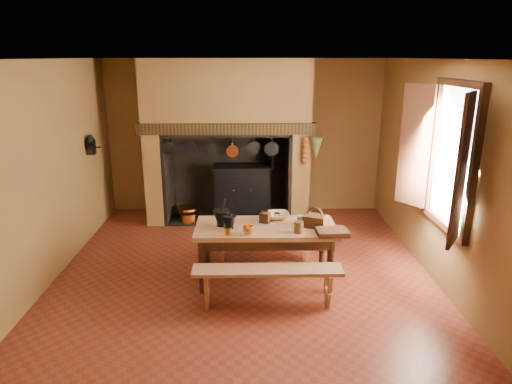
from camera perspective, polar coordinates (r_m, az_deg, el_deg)
The scene contains 28 objects.
floor at distance 6.26m, azimuth -1.50°, elevation -10.27°, with size 5.50×5.50×0.00m, color #612917.
ceiling at distance 5.58m, azimuth -1.72°, elevation 16.30°, with size 5.50×5.50×0.00m, color silver.
back_wall at distance 8.45m, azimuth -1.40°, elevation 6.88°, with size 5.00×0.02×2.80m, color olive.
wall_left at distance 6.31m, azimuth -24.95°, elevation 1.95°, with size 0.02×5.50×2.80m, color olive.
wall_right at distance 6.25m, azimuth 21.98°, elevation 2.17°, with size 0.02×5.50×2.80m, color olive.
wall_front at distance 3.17m, azimuth -2.15°, elevation -10.19°, with size 5.00×0.02×2.80m, color olive.
chimney_breast at distance 7.97m, azimuth -3.63°, elevation 9.25°, with size 2.95×0.96×2.80m.
iron_range at distance 8.37m, azimuth -1.66°, elevation 0.33°, with size 1.12×0.55×1.60m.
hearth_pans at distance 8.34m, azimuth -8.60°, elevation -2.71°, with size 0.51×0.62×0.20m.
hanging_pans at distance 7.55m, azimuth -4.04°, elevation 5.35°, with size 1.92×0.29×0.27m.
onion_string at distance 7.58m, azimuth 6.16°, elevation 5.11°, with size 0.12×0.10×0.46m, color #9F431D, non-canonical shape.
herb_bunch at distance 7.59m, azimuth 7.53°, elevation 5.47°, with size 0.20×0.20×0.35m, color #606A32.
window at distance 5.77m, azimuth 22.40°, elevation 4.07°, with size 0.39×1.75×1.76m.
wall_coffee_mill at distance 7.67m, azimuth -19.96°, elevation 5.76°, with size 0.23×0.16×0.31m.
work_table at distance 5.83m, azimuth 1.22°, elevation -5.36°, with size 1.77×0.79×0.77m.
bench_front at distance 5.37m, azimuth 1.45°, elevation -10.70°, with size 1.73×0.30×0.49m.
bench_back at distance 6.54m, azimuth 1.00°, elevation -6.09°, with size 1.44×0.25×0.41m.
mortar_large at distance 5.77m, azimuth -4.35°, elevation -3.15°, with size 0.21×0.21×0.35m.
mortar_small at distance 5.67m, azimuth -3.32°, elevation -3.67°, with size 0.17×0.17×0.30m.
coffee_grinder at distance 5.89m, azimuth 1.12°, elevation -3.11°, with size 0.18×0.16×0.19m.
brass_mug_a at distance 5.49m, azimuth -3.51°, elevation -4.94°, with size 0.08×0.08×0.10m, color orange.
brass_mug_b at distance 5.99m, azimuth 2.62°, elevation -3.06°, with size 0.08×0.08×0.09m, color orange.
mixing_bowl at distance 6.03m, azimuth 2.68°, elevation -2.99°, with size 0.31×0.31×0.08m, color #BBB28F.
stoneware_crock at distance 5.57m, azimuth 5.35°, elevation -4.38°, with size 0.11×0.11×0.14m, color #51361E.
glass_jar at distance 5.81m, azimuth 5.53°, elevation -3.53°, with size 0.08×0.08×0.14m, color beige.
wicker_basket at distance 5.78m, azimuth 7.36°, elevation -3.53°, with size 0.33×0.29×0.26m.
wooden_tray at distance 5.58m, azimuth 9.48°, elevation -4.96°, with size 0.37×0.26×0.06m, color #331910.
brass_cup at distance 5.51m, azimuth -0.98°, elevation -4.77°, with size 0.13×0.13×0.10m, color orange.
Camera 1 is at (0.07, -5.58, 2.83)m, focal length 32.00 mm.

